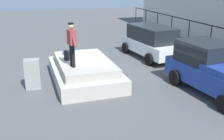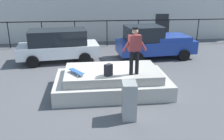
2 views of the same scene
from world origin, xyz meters
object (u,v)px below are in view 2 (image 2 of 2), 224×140
at_px(skateboard, 76,72).
at_px(skateboarder, 135,48).
at_px(car_blue_pickup_mid, 153,42).
at_px(backpack, 108,70).
at_px(utility_box, 129,101).
at_px(car_white_hatchback_near, 58,45).

bearing_deg(skateboard, skateboarder, -6.26).
bearing_deg(car_blue_pickup_mid, backpack, -121.17).
bearing_deg(utility_box, car_blue_pickup_mid, 73.11).
distance_m(skateboarder, backpack, 1.24).
relative_size(skateboarder, backpack, 4.06).
distance_m(skateboarder, skateboard, 2.32).
bearing_deg(car_white_hatchback_near, backpack, -65.56).
distance_m(car_white_hatchback_near, utility_box, 7.14).
bearing_deg(utility_box, car_white_hatchback_near, 117.52).
height_order(car_white_hatchback_near, car_blue_pickup_mid, car_blue_pickup_mid).
relative_size(skateboarder, skateboard, 2.14).
distance_m(skateboarder, utility_box, 2.08).
xyz_separation_m(backpack, car_blue_pickup_mid, (3.10, 5.13, -0.19)).
height_order(skateboard, car_blue_pickup_mid, car_blue_pickup_mid).
height_order(skateboarder, car_white_hatchback_near, skateboarder).
relative_size(backpack, utility_box, 0.35).
bearing_deg(skateboard, car_white_hatchback_near, 103.24).
bearing_deg(skateboarder, car_blue_pickup_mid, 67.13).
relative_size(skateboard, car_blue_pickup_mid, 0.18).
distance_m(car_white_hatchback_near, car_blue_pickup_mid, 5.39).
relative_size(car_white_hatchback_near, car_blue_pickup_mid, 0.99).
bearing_deg(car_white_hatchback_near, utility_box, -66.92).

